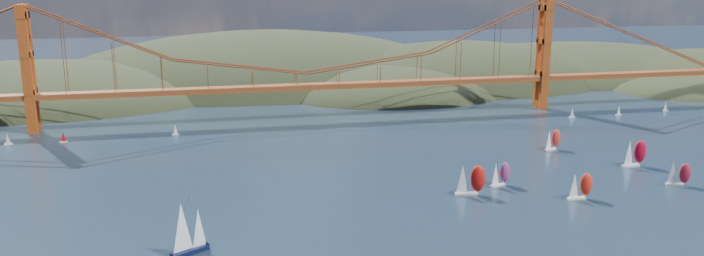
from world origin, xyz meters
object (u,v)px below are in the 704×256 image
Objects in this scene: racer_rwb at (500,174)px; racer_2 at (678,173)px; racer_1 at (580,185)px; racer_0 at (470,179)px; racer_4 at (634,153)px; racer_3 at (552,139)px; sloop_navy at (187,229)px.

racer_2 is at bearing -29.96° from racer_rwb.
racer_0 is at bearing 157.64° from racer_1.
racer_0 is 71.95m from racer_4.
racer_2 is at bearing -95.03° from racer_4.
racer_4 is (17.63, -27.02, 0.79)m from racer_3.
racer_4 reaches higher than racer_rwb.
racer_3 is (52.29, 44.02, -0.80)m from racer_0.
racer_4 is at bearing -7.62° from racer_rwb.
racer_1 is 25.58m from racer_rwb.
sloop_navy is 156.07m from racer_3.
racer_1 is 39.38m from racer_2.
sloop_navy is at bearing -175.21° from racer_1.
racer_rwb is at bearing -172.33° from racer_2.
racer_1 is 1.01× the size of racer_3.
racer_1 is 0.86× the size of racer_4.
racer_rwb is at bearing -158.14° from racer_3.
racer_rwb is (-57.68, 11.99, 0.14)m from racer_2.
sloop_navy is 1.77× the size of racer_2.
racer_3 is at bearing 48.09° from racer_0.
sloop_navy reaches higher than racer_0.
sloop_navy is at bearing -152.63° from racer_2.
sloop_navy is 1.66× the size of racer_3.
racer_4 reaches higher than racer_2.
racer_2 is 0.97× the size of racer_rwb.
racer_0 is 68.35m from racer_3.
racer_2 is 52.99m from racer_3.
racer_3 is (20.43, 55.12, -0.06)m from racer_1.
racer_1 is (31.86, -11.10, -0.74)m from racer_0.
racer_0 reaches higher than racer_1.
racer_0 is 14.67m from racer_rwb.
racer_0 is 33.75m from racer_1.
racer_4 is at bearing 33.29° from racer_1.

